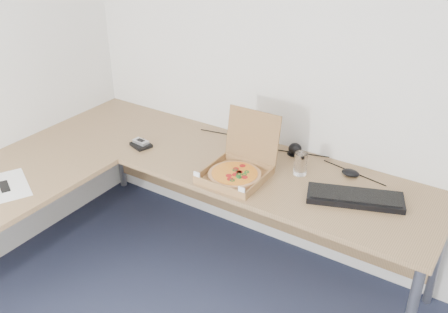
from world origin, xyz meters
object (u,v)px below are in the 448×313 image
Objects in this scene: desk at (139,180)px; drinking_glass at (301,164)px; pizza_box at (237,171)px; keyboard at (355,198)px; wallet at (141,145)px.

drinking_glass is at bearing 34.03° from desk.
drinking_glass is (0.75, 0.51, 0.09)m from desk.
drinking_glass is at bearing 37.67° from pizza_box.
drinking_glass is at bearing 144.60° from keyboard.
wallet is (-0.69, -0.01, -0.03)m from pizza_box.
desk is 0.36m from wallet.
pizza_box reaches higher than keyboard.
keyboard is (1.11, 0.42, 0.04)m from desk.
drinking_glass reaches higher than wallet.
drinking_glass is 1.00m from wallet.
wallet is (-1.33, -0.14, -0.01)m from keyboard.
keyboard is 4.09× the size of wallet.
pizza_box reaches higher than desk.
pizza_box is at bearing 18.80° from wallet.
desk is 0.55m from pizza_box.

